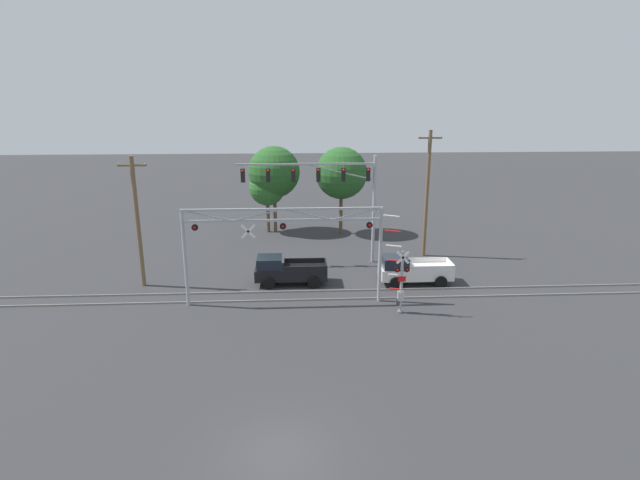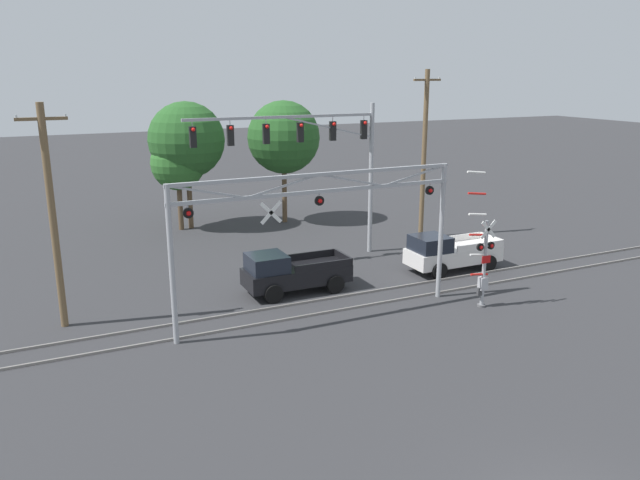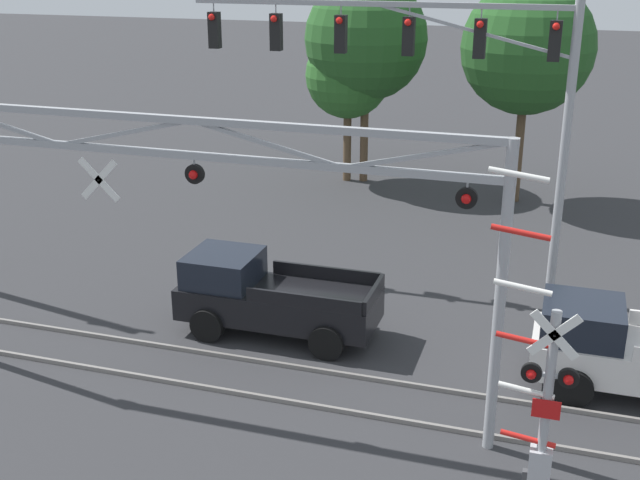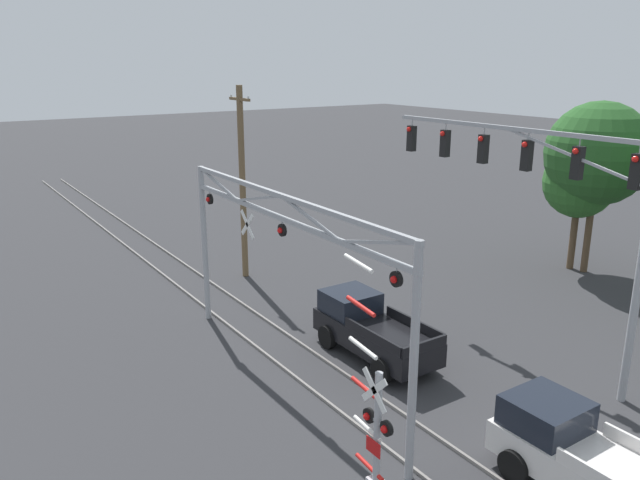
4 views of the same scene
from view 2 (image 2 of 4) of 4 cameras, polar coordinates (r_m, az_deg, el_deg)
The scene contains 12 objects.
rail_track_near at distance 25.95m, azimuth -0.32°, elevation -6.79°, with size 80.00×0.08×0.10m, color gray.
rail_track_far at distance 27.17m, azimuth -1.59°, elevation -5.76°, with size 80.00×0.08×0.10m, color gray.
crossing_gantry at distance 24.41m, azimuth -0.09°, elevation 2.37°, with size 11.92×0.26×5.98m.
crossing_signal_mast at distance 27.07m, azimuth 14.67°, elevation -1.97°, with size 1.62×0.35×5.95m.
traffic_signal_span at distance 32.51m, azimuth 0.07°, elevation 8.30°, with size 10.27×0.39×8.16m.
pickup_truck_lead at distance 28.30m, azimuth -2.65°, elevation -2.98°, with size 4.83×2.12×1.93m.
pickup_truck_following at distance 32.02m, azimuth 11.71°, elevation -1.12°, with size 4.86×2.12×1.93m.
utility_pole_left at distance 25.64m, azimuth -23.27°, elevation 2.07°, with size 1.80×0.28×8.69m.
utility_pole_right at distance 37.46m, azimuth 9.49°, elevation 7.81°, with size 1.80×0.28×9.88m.
background_tree_beyond_span at distance 39.94m, azimuth -12.88°, elevation 6.82°, with size 3.35×3.35×5.91m.
background_tree_far_left_verge at distance 40.05m, azimuth -12.11°, elevation 8.92°, with size 4.74×4.74×8.00m.
background_tree_far_right_verge at distance 40.94m, azimuth -3.34°, elevation 9.34°, with size 4.70×4.70×7.98m.
Camera 2 is at (-10.06, -7.96, 9.75)m, focal length 35.00 mm.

